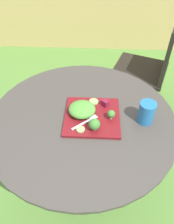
# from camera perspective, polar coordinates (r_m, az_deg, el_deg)

# --- Properties ---
(ground_plane) EXTENTS (12.00, 12.00, 0.00)m
(ground_plane) POSITION_cam_1_polar(r_m,az_deg,el_deg) (1.75, -0.90, -18.03)
(ground_plane) COLOR #568438
(patio_table) EXTENTS (0.98, 0.98, 0.72)m
(patio_table) POSITION_cam_1_polar(r_m,az_deg,el_deg) (1.34, -1.13, -8.37)
(patio_table) COLOR #423D38
(patio_table) RESTS_ON ground_plane
(patio_chair) EXTENTS (0.57, 0.57, 0.90)m
(patio_chair) POSITION_cam_1_polar(r_m,az_deg,el_deg) (2.01, 16.25, 11.81)
(patio_chair) COLOR black
(patio_chair) RESTS_ON ground_plane
(salad_plate) EXTENTS (0.28, 0.28, 0.01)m
(salad_plate) POSITION_cam_1_polar(r_m,az_deg,el_deg) (1.15, 1.30, -1.26)
(salad_plate) COLOR maroon
(salad_plate) RESTS_ON patio_table
(drinking_glass) EXTENTS (0.08, 0.08, 0.12)m
(drinking_glass) POSITION_cam_1_polar(r_m,az_deg,el_deg) (1.15, 14.86, -0.33)
(drinking_glass) COLOR #236BA8
(drinking_glass) RESTS_ON patio_table
(fork) EXTENTS (0.13, 0.11, 0.00)m
(fork) POSITION_cam_1_polar(r_m,az_deg,el_deg) (1.12, -0.02, -2.35)
(fork) COLOR silver
(fork) RESTS_ON salad_plate
(lettuce_mound) EXTENTS (0.14, 0.13, 0.06)m
(lettuce_mound) POSITION_cam_1_polar(r_m,az_deg,el_deg) (1.14, -1.15, 0.69)
(lettuce_mound) COLOR #519338
(lettuce_mound) RESTS_ON salad_plate
(broccoli_floret_0) EXTENTS (0.05, 0.05, 0.06)m
(broccoli_floret_0) POSITION_cam_1_polar(r_m,az_deg,el_deg) (1.06, 1.91, -3.18)
(broccoli_floret_0) COLOR #99B770
(broccoli_floret_0) RESTS_ON salad_plate
(broccoli_floret_1) EXTENTS (0.04, 0.04, 0.05)m
(broccoli_floret_1) POSITION_cam_1_polar(r_m,az_deg,el_deg) (1.12, 6.19, -0.53)
(broccoli_floret_1) COLOR #99B770
(broccoli_floret_1) RESTS_ON salad_plate
(cucumber_slice_0) EXTENTS (0.05, 0.05, 0.01)m
(cucumber_slice_0) POSITION_cam_1_polar(r_m,az_deg,el_deg) (1.22, 1.71, 2.64)
(cucumber_slice_0) COLOR #8EB766
(cucumber_slice_0) RESTS_ON salad_plate
(cucumber_slice_1) EXTENTS (0.04, 0.04, 0.01)m
(cucumber_slice_1) POSITION_cam_1_polar(r_m,az_deg,el_deg) (1.08, -1.83, -4.45)
(cucumber_slice_1) COLOR #8EB766
(cucumber_slice_1) RESTS_ON salad_plate
(beet_chunk_0) EXTENTS (0.04, 0.04, 0.03)m
(beet_chunk_0) POSITION_cam_1_polar(r_m,az_deg,el_deg) (1.20, 4.65, 2.29)
(beet_chunk_0) COLOR maroon
(beet_chunk_0) RESTS_ON salad_plate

